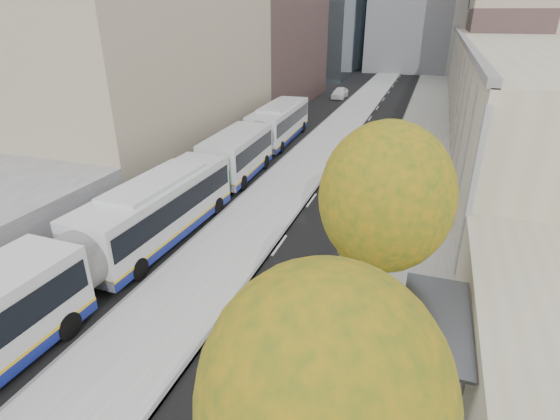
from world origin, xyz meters
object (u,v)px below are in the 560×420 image
at_px(bus_near, 101,247).
at_px(bus_far, 264,134).
at_px(cyclist, 267,328).
at_px(distant_car, 340,93).
at_px(bus_shelter, 441,332).

relative_size(bus_near, bus_far, 0.99).
height_order(bus_near, bus_far, bus_far).
xyz_separation_m(bus_near, cyclist, (7.90, -1.55, -0.83)).
height_order(cyclist, distant_car, cyclist).
relative_size(bus_shelter, cyclist, 1.96).
xyz_separation_m(bus_near, bus_far, (-0.24, 19.37, 0.02)).
distance_m(cyclist, distant_car, 48.55).
bearing_deg(distant_car, bus_far, -90.75).
bearing_deg(bus_shelter, bus_near, 172.97).
distance_m(bus_far, distant_car, 27.05).
bearing_deg(cyclist, distant_car, 95.40).
bearing_deg(bus_near, bus_far, 92.10).
bearing_deg(cyclist, bus_near, 165.22).
height_order(bus_shelter, bus_near, bus_near).
relative_size(bus_shelter, distant_car, 1.04).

